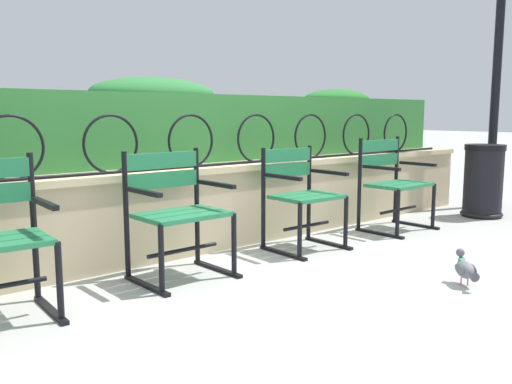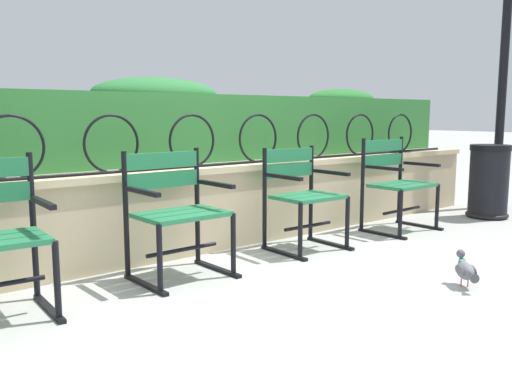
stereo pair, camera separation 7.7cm
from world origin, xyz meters
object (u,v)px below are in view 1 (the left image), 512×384
park_chair_centre_left (176,209)px  park_chair_centre_right (301,194)px  park_chair_rightmost (393,181)px  trash_bin (483,182)px  lamppost (498,56)px  pigeon_near_chairs (465,269)px

park_chair_centre_left → park_chair_centre_right: bearing=0.9°
park_chair_rightmost → trash_bin: size_ratio=1.13×
park_chair_centre_left → trash_bin: (3.70, -0.27, -0.09)m
park_chair_centre_left → trash_bin: bearing=-4.2°
trash_bin → lamppost: 1.59m
park_chair_centre_right → pigeon_near_chairs: bearing=-85.9°
park_chair_rightmost → trash_bin: 1.32m
park_chair_centre_right → trash_bin: bearing=-6.6°
park_chair_centre_left → park_chair_rightmost: size_ratio=0.98×
park_chair_rightmost → trash_bin: bearing=-10.8°
park_chair_centre_left → pigeon_near_chairs: size_ratio=3.50×
pigeon_near_chairs → park_chair_rightmost: bearing=51.1°
park_chair_centre_left → park_chair_rightmost: (2.41, -0.02, 0.01)m
lamppost → park_chair_rightmost: bearing=-179.3°
park_chair_centre_left → lamppost: lamppost is taller
park_chair_rightmost → lamppost: size_ratio=0.26×
park_chair_centre_right → lamppost: (3.20, -0.02, 1.31)m
lamppost → park_chair_centre_left: bearing=180.0°
park_chair_centre_right → park_chair_rightmost: park_chair_rightmost is taller
park_chair_centre_left → pigeon_near_chairs: (1.31, -1.39, -0.35)m
park_chair_centre_left → lamppost: (4.41, -0.00, 1.30)m
pigeon_near_chairs → lamppost: (3.10, 1.39, 1.66)m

